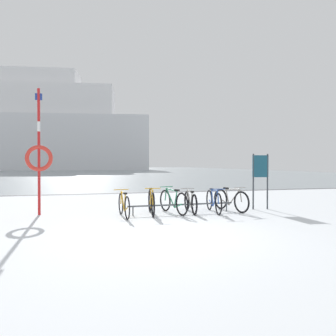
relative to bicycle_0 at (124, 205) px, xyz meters
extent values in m
cube|color=silver|center=(0.61, -3.63, -0.40)|extent=(80.00, 22.00, 0.08)
cube|color=gray|center=(0.61, 62.37, -0.40)|extent=(80.00, 110.00, 0.08)
cube|color=#47474C|center=(0.61, 7.37, -0.38)|extent=(80.00, 0.50, 0.05)
cylinder|color=#4C5156|center=(1.83, 0.18, -0.08)|extent=(3.42, 0.14, 0.05)
cylinder|color=#4C5156|center=(0.29, 0.14, -0.22)|extent=(0.04, 0.04, 0.28)
cylinder|color=#4C5156|center=(3.37, 0.22, -0.22)|extent=(0.04, 0.04, 0.28)
torus|color=black|center=(-0.04, 0.48, -0.03)|extent=(0.09, 0.66, 0.66)
torus|color=black|center=(0.04, -0.49, -0.03)|extent=(0.09, 0.66, 0.66)
cylinder|color=gold|center=(-0.01, 0.17, 0.09)|extent=(0.08, 0.52, 0.56)
cylinder|color=gold|center=(0.01, -0.15, 0.07)|extent=(0.05, 0.18, 0.50)
cylinder|color=gold|center=(-0.01, 0.09, 0.34)|extent=(0.09, 0.64, 0.08)
cylinder|color=gold|center=(0.02, -0.29, -0.10)|extent=(0.07, 0.43, 0.18)
cylinder|color=gold|center=(-0.04, 0.45, 0.17)|extent=(0.04, 0.11, 0.40)
cube|color=black|center=(0.02, -0.22, 0.36)|extent=(0.10, 0.21, 0.05)
cylinder|color=gold|center=(-0.03, 0.41, 0.41)|extent=(0.46, 0.06, 0.02)
torus|color=black|center=(0.82, -0.27, 0.01)|extent=(0.12, 0.73, 0.73)
torus|color=black|center=(0.92, 0.71, 0.01)|extent=(0.12, 0.73, 0.73)
cylinder|color=gold|center=(0.85, 0.05, 0.14)|extent=(0.09, 0.52, 0.61)
cylinder|color=gold|center=(0.88, 0.37, 0.11)|extent=(0.05, 0.18, 0.54)
cylinder|color=gold|center=(0.86, 0.12, 0.40)|extent=(0.10, 0.64, 0.09)
cylinder|color=gold|center=(0.90, 0.50, -0.07)|extent=(0.08, 0.43, 0.20)
cylinder|color=gold|center=(0.82, -0.23, 0.22)|extent=(0.05, 0.11, 0.43)
cube|color=black|center=(0.89, 0.44, 0.42)|extent=(0.10, 0.21, 0.05)
cylinder|color=gold|center=(0.83, -0.19, 0.48)|extent=(0.46, 0.07, 0.02)
torus|color=black|center=(1.44, 0.79, -0.01)|extent=(0.22, 0.69, 0.70)
torus|color=black|center=(1.71, -0.24, -0.01)|extent=(0.22, 0.69, 0.70)
cylinder|color=#2D8C60|center=(1.53, 0.46, 0.12)|extent=(0.17, 0.55, 0.59)
cylinder|color=#2D8C60|center=(1.61, 0.12, 0.09)|extent=(0.08, 0.20, 0.53)
cylinder|color=#2D8C60|center=(1.55, 0.38, 0.38)|extent=(0.21, 0.68, 0.08)
cylinder|color=#2D8C60|center=(1.65, -0.02, -0.08)|extent=(0.15, 0.46, 0.19)
cylinder|color=#2D8C60|center=(1.45, 0.75, 0.20)|extent=(0.06, 0.12, 0.41)
cube|color=black|center=(1.63, 0.04, 0.39)|extent=(0.13, 0.21, 0.05)
cylinder|color=#2D8C60|center=(1.46, 0.72, 0.45)|extent=(0.45, 0.14, 0.02)
torus|color=black|center=(2.20, 0.81, -0.03)|extent=(0.11, 0.64, 0.64)
torus|color=black|center=(2.11, -0.20, -0.03)|extent=(0.11, 0.64, 0.64)
cylinder|color=gray|center=(2.17, 0.48, 0.08)|extent=(0.08, 0.53, 0.54)
cylinder|color=gray|center=(2.14, 0.16, 0.05)|extent=(0.05, 0.19, 0.48)
cylinder|color=gray|center=(2.17, 0.41, 0.31)|extent=(0.09, 0.66, 0.08)
cylinder|color=gray|center=(2.13, 0.02, -0.11)|extent=(0.07, 0.44, 0.18)
cylinder|color=gray|center=(2.20, 0.77, 0.15)|extent=(0.05, 0.11, 0.37)
cube|color=black|center=(2.14, 0.08, 0.33)|extent=(0.10, 0.21, 0.05)
cylinder|color=gray|center=(2.19, 0.74, 0.38)|extent=(0.46, 0.06, 0.02)
torus|color=black|center=(2.81, -0.40, -0.02)|extent=(0.13, 0.68, 0.68)
torus|color=black|center=(2.95, 0.68, -0.02)|extent=(0.13, 0.68, 0.68)
cylinder|color=#3359B2|center=(2.86, -0.05, 0.10)|extent=(0.11, 0.57, 0.57)
cylinder|color=#3359B2|center=(2.90, 0.30, 0.08)|extent=(0.06, 0.20, 0.51)
cylinder|color=#3359B2|center=(2.87, 0.03, 0.35)|extent=(0.12, 0.71, 0.08)
cylinder|color=#3359B2|center=(2.92, 0.45, -0.09)|extent=(0.09, 0.48, 0.19)
cylinder|color=#3359B2|center=(2.82, -0.36, 0.18)|extent=(0.05, 0.12, 0.40)
cube|color=black|center=(2.91, 0.38, 0.37)|extent=(0.10, 0.21, 0.05)
cylinder|color=#3359B2|center=(2.82, -0.32, 0.43)|extent=(0.46, 0.08, 0.02)
torus|color=black|center=(3.68, -0.22, -0.01)|extent=(0.24, 0.68, 0.69)
torus|color=black|center=(3.40, 0.78, -0.01)|extent=(0.24, 0.68, 0.69)
cylinder|color=gray|center=(3.59, 0.11, 0.11)|extent=(0.18, 0.53, 0.58)
cylinder|color=gray|center=(3.50, 0.43, 0.09)|extent=(0.09, 0.19, 0.52)
cylinder|color=gray|center=(3.57, 0.18, 0.37)|extent=(0.21, 0.66, 0.08)
cylinder|color=gray|center=(3.46, 0.57, -0.09)|extent=(0.16, 0.44, 0.19)
cylinder|color=gray|center=(3.67, -0.18, 0.19)|extent=(0.06, 0.12, 0.41)
cube|color=black|center=(3.48, 0.51, 0.38)|extent=(0.13, 0.21, 0.05)
cylinder|color=gray|center=(3.66, -0.14, 0.44)|extent=(0.45, 0.15, 0.02)
cylinder|color=#33383D|center=(4.46, 0.44, 0.59)|extent=(0.05, 0.05, 1.90)
cylinder|color=#33383D|center=(4.95, 0.35, 0.59)|extent=(0.05, 0.05, 1.90)
cube|color=navy|center=(4.71, 0.40, 1.12)|extent=(0.55, 0.14, 0.75)
cylinder|color=red|center=(-2.46, 0.99, 1.56)|extent=(0.08, 0.08, 3.84)
cylinder|color=white|center=(-2.46, 0.99, 2.33)|extent=(0.09, 0.09, 0.30)
torus|color=red|center=(-2.46, 0.99, 1.37)|extent=(0.80, 0.12, 0.80)
cube|color=navy|center=(-2.46, 0.99, 3.23)|extent=(0.20, 0.03, 0.20)
cube|color=silver|center=(-14.05, 70.64, 5.93)|extent=(56.53, 20.48, 12.57)
cube|color=white|center=(-15.42, 70.84, 15.67)|extent=(42.58, 16.60, 6.91)
cube|color=white|center=(-15.42, 70.84, 20.89)|extent=(25.89, 12.32, 3.52)
camera|label=1|loc=(-1.03, -9.25, 1.21)|focal=33.71mm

